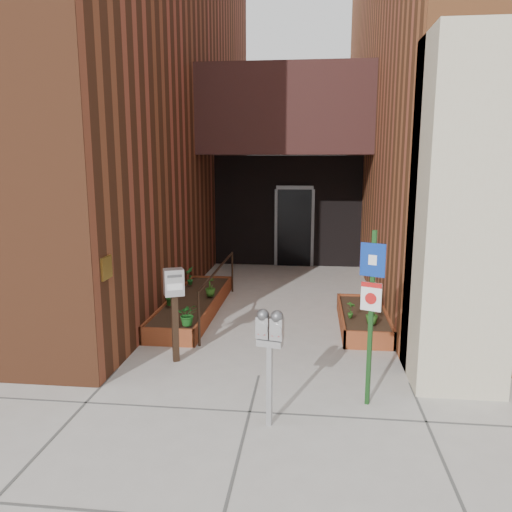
% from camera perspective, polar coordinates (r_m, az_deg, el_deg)
% --- Properties ---
extents(ground, '(80.00, 80.00, 0.00)m').
position_cam_1_polar(ground, '(6.98, 0.31, -13.53)').
color(ground, '#9E9991').
rests_on(ground, ground).
extents(architecture, '(20.00, 14.60, 10.00)m').
position_cam_1_polar(architecture, '(13.40, 2.86, 19.93)').
color(architecture, brown).
rests_on(architecture, ground).
extents(planter_left, '(0.90, 3.60, 0.30)m').
position_cam_1_polar(planter_left, '(9.69, -7.16, -5.67)').
color(planter_left, brown).
rests_on(planter_left, ground).
extents(planter_right, '(0.80, 2.20, 0.30)m').
position_cam_1_polar(planter_right, '(9.00, 12.11, -7.14)').
color(planter_right, brown).
rests_on(planter_right, ground).
extents(handrail, '(0.04, 3.34, 0.90)m').
position_cam_1_polar(handrail, '(9.38, -4.34, -2.29)').
color(handrail, black).
rests_on(handrail, ground).
extents(parking_meter, '(0.31, 0.17, 1.33)m').
position_cam_1_polar(parking_meter, '(5.41, 1.58, -9.19)').
color(parking_meter, '#A1A1A3').
rests_on(parking_meter, ground).
extents(sign_post, '(0.27, 0.13, 2.11)m').
position_cam_1_polar(sign_post, '(5.93, 13.05, -4.94)').
color(sign_post, '#163E17').
rests_on(sign_post, ground).
extents(payment_dropbox, '(0.33, 0.29, 1.38)m').
position_cam_1_polar(payment_dropbox, '(7.21, -9.34, -4.45)').
color(payment_dropbox, black).
rests_on(payment_dropbox, ground).
extents(shrub_left_a, '(0.38, 0.38, 0.36)m').
position_cam_1_polar(shrub_left_a, '(8.03, -7.80, -6.63)').
color(shrub_left_a, '#175118').
rests_on(shrub_left_a, planter_left).
extents(shrub_left_b, '(0.22, 0.22, 0.34)m').
position_cam_1_polar(shrub_left_b, '(9.16, -9.84, -4.53)').
color(shrub_left_b, '#184E16').
rests_on(shrub_left_b, planter_left).
extents(shrub_left_c, '(0.28, 0.28, 0.36)m').
position_cam_1_polar(shrub_left_c, '(9.67, -5.26, -3.52)').
color(shrub_left_c, '#2D611B').
rests_on(shrub_left_c, planter_left).
extents(shrub_left_d, '(0.28, 0.28, 0.39)m').
position_cam_1_polar(shrub_left_d, '(10.55, -7.59, -2.26)').
color(shrub_left_d, '#1B5F21').
rests_on(shrub_left_d, planter_left).
extents(shrub_right_a, '(0.23, 0.23, 0.35)m').
position_cam_1_polar(shrub_right_a, '(8.24, 13.11, -6.38)').
color(shrub_right_a, '#255518').
rests_on(shrub_right_a, planter_right).
extents(shrub_right_b, '(0.21, 0.21, 0.29)m').
position_cam_1_polar(shrub_right_b, '(8.46, 10.79, -6.04)').
color(shrub_right_b, '#265D1A').
rests_on(shrub_right_b, planter_right).
extents(shrub_right_c, '(0.44, 0.44, 0.36)m').
position_cam_1_polar(shrub_right_c, '(9.08, 13.53, -4.77)').
color(shrub_right_c, '#265618').
rests_on(shrub_right_c, planter_right).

